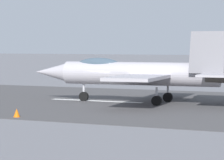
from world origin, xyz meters
TOP-DOWN VIEW (x-y plane):
  - ground_plane at (0.00, 0.00)m, footprint 400.00×400.00m
  - runway_strip at (-0.02, 0.00)m, footprint 240.00×26.00m
  - fighter_jet at (-3.45, 0.07)m, footprint 17.02×13.84m
  - marker_cone_mid at (0.28, 11.95)m, footprint 0.44×0.44m

SIDE VIEW (x-z plane):
  - ground_plane at x=0.00m, z-range 0.00..0.00m
  - runway_strip at x=-0.02m, z-range 0.00..0.02m
  - marker_cone_mid at x=0.28m, z-range 0.00..0.55m
  - fighter_jet at x=-3.45m, z-range -0.41..5.17m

